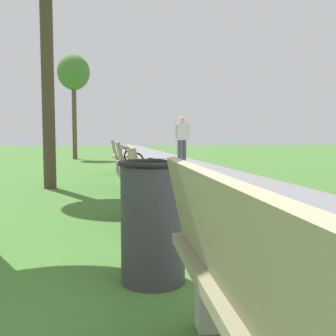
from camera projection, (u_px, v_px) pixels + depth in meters
paved_walkway at (151, 156)px, 19.20m from camera, size 2.89×44.00×0.02m
park_bench_1 at (257, 296)px, 1.29m from camera, size 0.54×1.62×0.90m
park_bench_2 at (146, 183)px, 4.33m from camera, size 0.53×1.62×0.90m
park_bench_3 at (127, 164)px, 7.43m from camera, size 0.49×1.60×0.90m
park_bench_4 at (119, 155)px, 10.58m from camera, size 0.48×1.60×0.90m
tree_3 at (74, 74)px, 16.84m from camera, size 1.37×1.37×4.48m
pedestrian_walking at (182, 138)px, 12.96m from camera, size 0.53×0.26×1.62m
trash_bin at (153, 221)px, 2.70m from camera, size 0.48×0.48×0.84m
scattered_leaves at (163, 186)px, 7.76m from camera, size 5.37×14.36×0.02m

